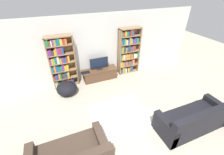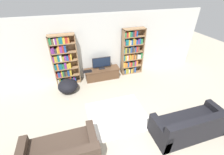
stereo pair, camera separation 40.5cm
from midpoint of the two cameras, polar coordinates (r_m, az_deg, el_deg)
name	(u,v)px [view 1 (the left image)]	position (r m, az deg, el deg)	size (l,w,h in m)	color
wall_back	(100,47)	(6.21, -6.62, 11.34)	(8.80, 0.06, 2.60)	silver
bookshelf_left	(61,63)	(5.98, -20.68, 5.26)	(0.94, 0.30, 2.00)	#93704C
bookshelf_right	(128,52)	(6.58, 4.32, 9.75)	(0.94, 0.30, 2.00)	#93704C
tv_stand	(100,74)	(6.39, -6.45, 1.26)	(1.47, 0.50, 0.46)	brown
television	(99,63)	(6.17, -6.82, 5.37)	(0.76, 0.16, 0.51)	black
laptop	(85,73)	(6.11, -11.98, 1.81)	(0.36, 0.21, 0.03)	#28282D
area_rug	(121,115)	(4.86, 0.85, -14.04)	(1.80, 1.59, 0.02)	white
couch_right_sofa	(193,120)	(4.79, 26.24, -14.40)	(2.03, 0.82, 0.87)	black
beanbag_ottoman	(67,88)	(5.80, -18.77, -3.99)	(0.73, 0.73, 0.48)	black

